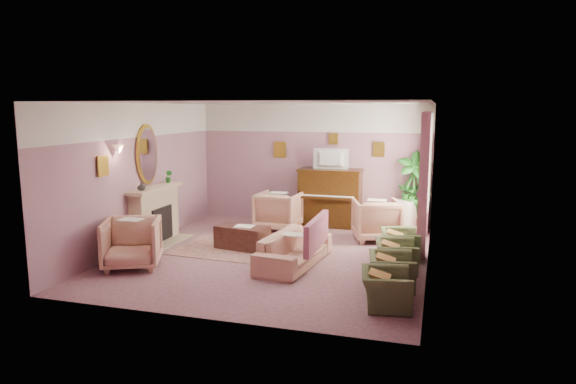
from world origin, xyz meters
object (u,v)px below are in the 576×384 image
(sofa, at_px, (294,243))
(olive_chair_c, at_px, (396,251))
(olive_chair_d, at_px, (400,239))
(television, at_px, (330,157))
(coffee_table, at_px, (242,237))
(olive_chair_b, at_px, (392,266))
(floral_armchair_front, at_px, (132,241))
(side_table, at_px, (406,216))
(piano, at_px, (330,198))
(floral_armchair_right, at_px, (376,218))
(olive_chair_a, at_px, (386,283))
(floral_armchair_left, at_px, (279,209))

(sofa, distance_m, olive_chair_c, 1.74)
(olive_chair_d, bearing_deg, sofa, -150.27)
(television, distance_m, coffee_table, 2.99)
(coffee_table, distance_m, olive_chair_b, 3.27)
(floral_armchair_front, height_order, olive_chair_b, floral_armchair_front)
(olive_chair_d, distance_m, side_table, 2.09)
(television, xyz_separation_m, coffee_table, (-1.23, -2.36, -1.38))
(floral_armchair_front, height_order, olive_chair_c, floral_armchair_front)
(television, bearing_deg, floral_armchair_front, -123.21)
(piano, relative_size, floral_armchair_right, 1.48)
(olive_chair_d, height_order, side_table, side_table)
(piano, relative_size, olive_chair_a, 1.80)
(floral_armchair_right, height_order, side_table, floral_armchair_right)
(sofa, bearing_deg, coffee_table, 150.45)
(television, bearing_deg, sofa, -89.73)
(coffee_table, height_order, olive_chair_d, olive_chair_d)
(piano, bearing_deg, floral_armchair_right, -39.98)
(floral_armchair_right, height_order, olive_chair_c, floral_armchair_right)
(sofa, bearing_deg, olive_chair_c, 5.54)
(floral_armchair_front, bearing_deg, olive_chair_b, 3.57)
(television, relative_size, olive_chair_b, 1.03)
(olive_chair_a, xyz_separation_m, olive_chair_b, (0.00, 0.82, 0.00))
(sofa, distance_m, floral_armchair_right, 2.42)
(floral_armchair_right, distance_m, olive_chair_b, 2.83)
(olive_chair_c, bearing_deg, television, 121.06)
(olive_chair_c, distance_m, olive_chair_d, 0.82)
(floral_armchair_front, bearing_deg, television, 56.79)
(floral_armchair_left, distance_m, olive_chair_c, 3.59)
(coffee_table, bearing_deg, television, 62.37)
(coffee_table, height_order, sofa, sofa)
(floral_armchair_front, distance_m, side_table, 5.90)
(olive_chair_c, distance_m, side_table, 2.91)
(floral_armchair_right, height_order, olive_chair_b, floral_armchair_right)
(olive_chair_a, height_order, side_table, side_table)
(coffee_table, height_order, floral_armchair_left, floral_armchair_left)
(floral_armchair_right, bearing_deg, floral_armchair_left, 171.88)
(television, bearing_deg, floral_armchair_left, -148.70)
(piano, relative_size, coffee_table, 1.40)
(floral_armchair_right, height_order, olive_chair_a, floral_armchair_right)
(olive_chair_a, bearing_deg, olive_chair_b, 90.00)
(sofa, height_order, side_table, sofa)
(floral_armchair_front, bearing_deg, side_table, 42.68)
(television, relative_size, olive_chair_a, 1.03)
(sofa, bearing_deg, olive_chair_d, 29.73)
(floral_armchair_left, bearing_deg, coffee_table, -96.68)
(floral_armchair_front, relative_size, olive_chair_b, 1.22)
(sofa, relative_size, olive_chair_c, 2.46)
(olive_chair_c, bearing_deg, olive_chair_d, 90.00)
(olive_chair_a, bearing_deg, side_table, 90.23)
(coffee_table, xyz_separation_m, olive_chair_b, (2.98, -1.36, 0.11))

